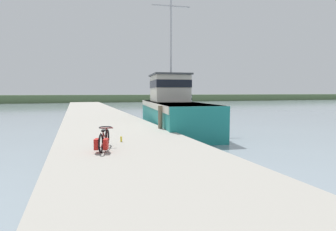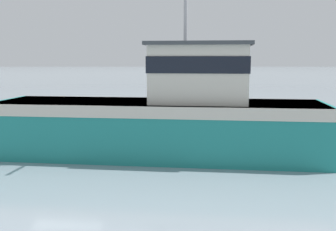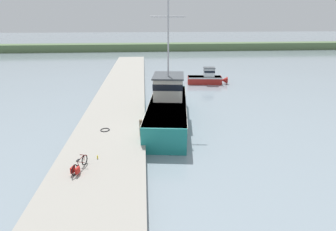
% 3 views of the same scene
% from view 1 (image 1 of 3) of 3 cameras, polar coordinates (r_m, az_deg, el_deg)
% --- Properties ---
extents(ground_plane, '(320.00, 320.00, 0.00)m').
position_cam_1_polar(ground_plane, '(14.94, 2.90, -4.92)').
color(ground_plane, '#84939E').
extents(dock_pier, '(5.29, 80.00, 0.70)m').
position_cam_1_polar(dock_pier, '(13.89, -11.81, -4.31)').
color(dock_pier, '#A39E93').
rests_on(dock_pier, ground_plane).
extents(far_shoreline, '(180.00, 5.00, 1.93)m').
position_cam_1_polar(far_shoreline, '(79.46, 7.04, 3.85)').
color(far_shoreline, '#567047').
rests_on(far_shoreline, ground_plane).
extents(fishing_boat_main, '(4.55, 13.52, 10.20)m').
position_cam_1_polar(fishing_boat_main, '(18.72, 0.78, 1.55)').
color(fishing_boat_main, teal).
rests_on(fishing_boat_main, ground_plane).
extents(boat_blue_far, '(5.52, 2.15, 2.24)m').
position_cam_1_polar(boat_blue_far, '(33.55, 3.30, 2.02)').
color(boat_blue_far, '#AD231E').
rests_on(boat_blue_far, ground_plane).
extents(bicycle_touring, '(0.73, 1.61, 0.67)m').
position_cam_1_polar(bicycle_touring, '(8.80, -13.92, -5.43)').
color(bicycle_touring, black).
rests_on(bicycle_touring, dock_pier).
extents(mooring_post, '(0.23, 0.23, 1.20)m').
position_cam_1_polar(mooring_post, '(13.70, -1.68, -0.34)').
color(mooring_post, '#756651').
rests_on(mooring_post, dock_pier).
extents(hose_coil, '(0.68, 0.68, 0.06)m').
position_cam_1_polar(hose_coil, '(14.34, -13.46, -2.53)').
color(hose_coil, black).
rests_on(hose_coil, dock_pier).
extents(water_bottle_on_curb, '(0.07, 0.07, 0.20)m').
position_cam_1_polar(water_bottle_on_curb, '(10.21, -10.16, -5.08)').
color(water_bottle_on_curb, yellow).
rests_on(water_bottle_on_curb, dock_pier).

